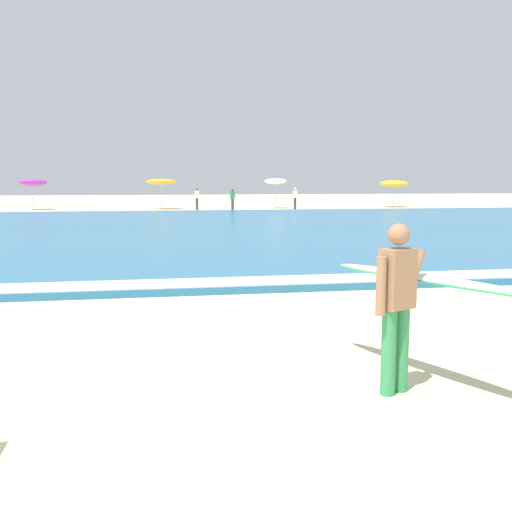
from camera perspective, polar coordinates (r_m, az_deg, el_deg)
ground_plane at (r=5.01m, az=-12.84°, el=-18.02°), size 160.00×160.00×0.00m
sea at (r=24.60m, az=-10.35°, el=2.62°), size 120.00×28.00×0.14m
surf_foam at (r=11.30m, az=-11.07°, el=-2.78°), size 120.00×1.01×0.01m
surfer_with_board at (r=6.04m, az=15.31°, el=-3.40°), size 1.42×2.59×1.73m
beach_umbrella_0 at (r=44.56m, az=-21.39°, el=6.86°), size 1.97×2.00×2.30m
beach_umbrella_1 at (r=42.88m, az=-9.43°, el=7.33°), size 2.21×2.21×2.24m
beach_umbrella_2 at (r=43.76m, az=1.97°, el=7.47°), size 1.72×1.74×2.33m
beach_umbrella_3 at (r=46.89m, az=13.62°, el=7.04°), size 2.26×2.29×2.19m
beachgoer_near_row_left at (r=40.53m, az=-2.36°, el=5.74°), size 0.32×0.20×1.58m
beachgoer_near_row_mid at (r=42.70m, az=3.92°, el=5.83°), size 0.32×0.20×1.58m
beachgoer_near_row_right at (r=41.90m, az=-5.92°, el=5.77°), size 0.32×0.20×1.58m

